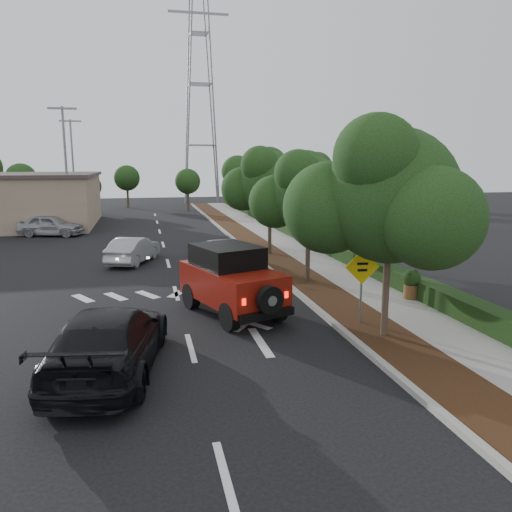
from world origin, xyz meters
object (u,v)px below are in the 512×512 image
object	(u,v)px
red_jeep	(229,279)
silver_suv_ahead	(226,254)
speed_hump_sign	(362,276)
black_suv_oncoming	(109,341)

from	to	relation	value
red_jeep	silver_suv_ahead	world-z (taller)	red_jeep
silver_suv_ahead	speed_hump_sign	bearing A→B (deg)	-82.32
speed_hump_sign	black_suv_oncoming	bearing A→B (deg)	-159.09
red_jeep	black_suv_oncoming	xyz separation A→B (m)	(-3.68, -4.20, -0.36)
red_jeep	silver_suv_ahead	xyz separation A→B (m)	(1.11, 7.39, -0.53)
red_jeep	black_suv_oncoming	distance (m)	5.59
red_jeep	speed_hump_sign	xyz separation A→B (m)	(3.79, -2.29, 0.44)
speed_hump_sign	red_jeep	bearing A→B (deg)	155.49
black_suv_oncoming	silver_suv_ahead	bearing A→B (deg)	-102.83
silver_suv_ahead	black_suv_oncoming	world-z (taller)	black_suv_oncoming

